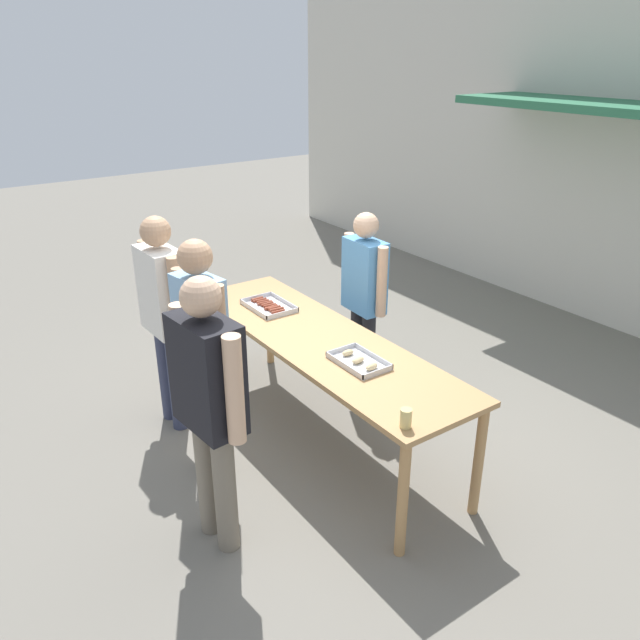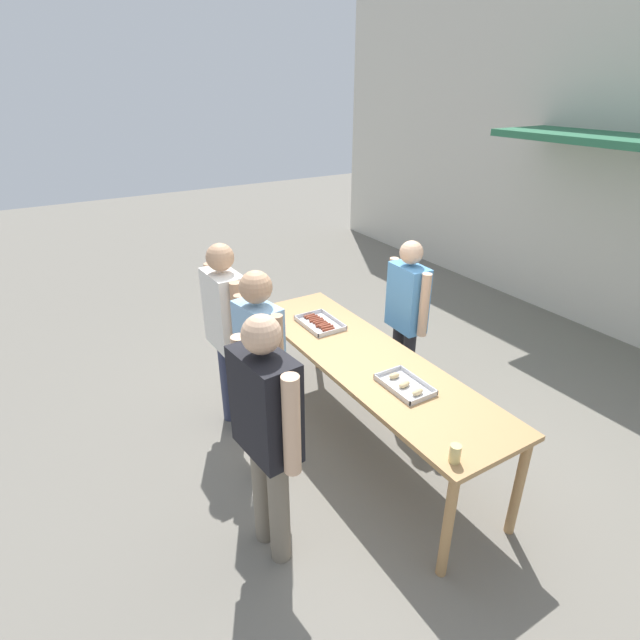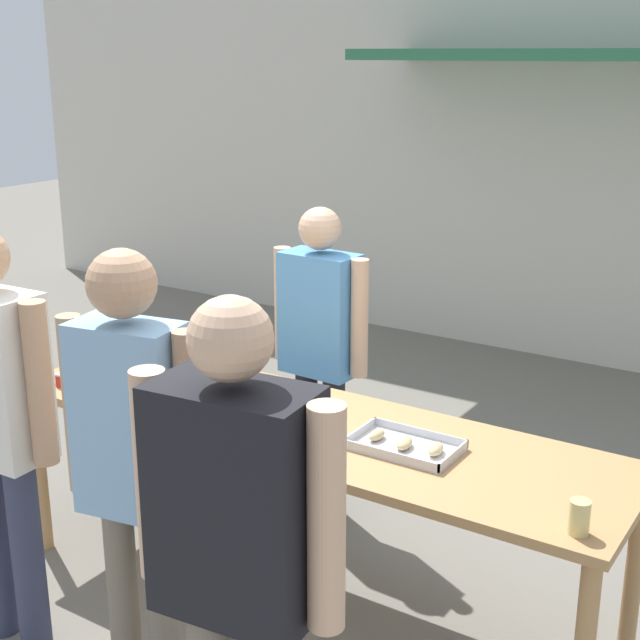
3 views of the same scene
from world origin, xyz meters
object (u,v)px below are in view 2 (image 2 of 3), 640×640
object	(u,v)px
food_tray_buns	(405,385)
person_customer_with_cup	(266,423)
person_server_behind_table	(407,309)
food_tray_sausages	(320,323)
beer_cup	(455,453)
condiment_jar_mustard	(268,307)
person_customer_waiting_in_line	(260,361)
condiment_jar_ketchup	(274,310)
person_customer_holding_hotdog	(226,324)

from	to	relation	value
food_tray_buns	person_customer_with_cup	world-z (taller)	person_customer_with_cup
food_tray_buns	person_server_behind_table	xyz separation A→B (m)	(-0.90, 0.76, 0.10)
food_tray_sausages	beer_cup	world-z (taller)	beer_cup
condiment_jar_mustard	food_tray_buns	bearing A→B (deg)	8.69
condiment_jar_mustard	food_tray_sausages	bearing A→B (deg)	26.47
food_tray_buns	food_tray_sausages	bearing A→B (deg)	180.00
food_tray_buns	person_customer_waiting_in_line	size ratio (longest dim) A/B	0.24
food_tray_sausages	food_tray_buns	bearing A→B (deg)	-0.00
person_customer_waiting_in_line	person_customer_with_cup	bearing A→B (deg)	148.07
person_customer_with_cup	beer_cup	bearing A→B (deg)	-133.57
beer_cup	person_server_behind_table	bearing A→B (deg)	148.50
food_tray_buns	condiment_jar_mustard	world-z (taller)	condiment_jar_mustard
food_tray_sausages	person_customer_with_cup	bearing A→B (deg)	-41.94
food_tray_sausages	condiment_jar_ketchup	distance (m)	0.53
person_customer_waiting_in_line	person_customer_holding_hotdog	bearing A→B (deg)	-12.71
food_tray_sausages	person_customer_holding_hotdog	size ratio (longest dim) A/B	0.26
condiment_jar_mustard	condiment_jar_ketchup	bearing A→B (deg)	9.73
food_tray_sausages	beer_cup	bearing A→B (deg)	-7.59
beer_cup	food_tray_sausages	bearing A→B (deg)	172.41
condiment_jar_mustard	beer_cup	distance (m)	2.58
food_tray_sausages	person_customer_with_cup	size ratio (longest dim) A/B	0.25
condiment_jar_mustard	condiment_jar_ketchup	xyz separation A→B (m)	(0.09, 0.02, 0.00)
food_tray_sausages	person_customer_holding_hotdog	xyz separation A→B (m)	(-0.14, -0.88, 0.16)
food_tray_buns	person_customer_holding_hotdog	xyz separation A→B (m)	(-1.38, -0.88, 0.16)
person_customer_waiting_in_line	condiment_jar_mustard	bearing A→B (deg)	-37.95
food_tray_sausages	person_customer_holding_hotdog	world-z (taller)	person_customer_holding_hotdog
person_customer_holding_hotdog	person_customer_waiting_in_line	size ratio (longest dim) A/B	0.99
condiment_jar_ketchup	person_customer_waiting_in_line	distance (m)	1.30
person_customer_holding_hotdog	person_customer_with_cup	world-z (taller)	person_customer_with_cup
condiment_jar_mustard	person_customer_holding_hotdog	distance (m)	0.74
food_tray_buns	condiment_jar_mustard	bearing A→B (deg)	-171.31
condiment_jar_mustard	person_server_behind_table	xyz separation A→B (m)	(0.89, 1.04, 0.09)
condiment_jar_ketchup	person_customer_holding_hotdog	bearing A→B (deg)	-62.05
food_tray_buns	person_server_behind_table	size ratio (longest dim) A/B	0.26
condiment_jar_mustard	person_customer_holding_hotdog	world-z (taller)	person_customer_holding_hotdog
food_tray_buns	person_customer_waiting_in_line	xyz separation A→B (m)	(-0.59, -0.91, 0.19)
person_server_behind_table	condiment_jar_ketchup	bearing A→B (deg)	-125.69
condiment_jar_mustard	person_customer_with_cup	xyz separation A→B (m)	(1.87, -0.91, 0.15)
condiment_jar_mustard	condiment_jar_ketchup	size ratio (longest dim) A/B	1.00
food_tray_buns	person_customer_with_cup	size ratio (longest dim) A/B	0.24
food_tray_buns	condiment_jar_ketchup	xyz separation A→B (m)	(-1.71, -0.26, 0.01)
person_customer_holding_hotdog	person_customer_with_cup	xyz separation A→B (m)	(1.45, -0.31, 0.00)
food_tray_sausages	condiment_jar_mustard	bearing A→B (deg)	-153.53
person_server_behind_table	person_customer_waiting_in_line	size ratio (longest dim) A/B	0.93
food_tray_sausages	person_server_behind_table	world-z (taller)	person_server_behind_table
person_customer_with_cup	person_customer_holding_hotdog	bearing A→B (deg)	-17.69
person_customer_holding_hotdog	food_tray_sausages	bearing A→B (deg)	-101.21
person_customer_waiting_in_line	person_server_behind_table	bearing A→B (deg)	-89.47
condiment_jar_mustard	person_customer_holding_hotdog	bearing A→B (deg)	-55.39
food_tray_sausages	beer_cup	distance (m)	2.04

